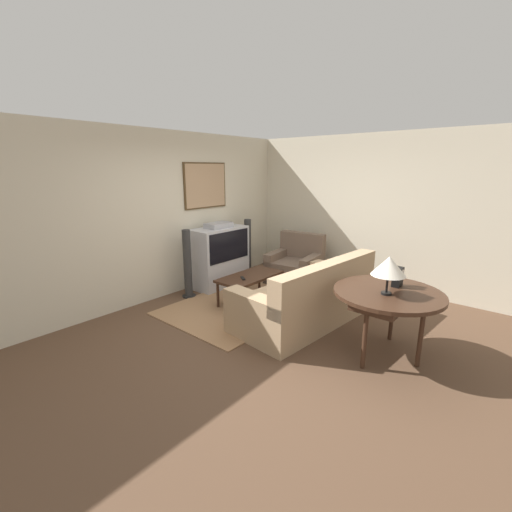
% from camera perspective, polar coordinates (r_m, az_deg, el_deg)
% --- Properties ---
extents(ground_plane, '(12.00, 12.00, 0.00)m').
position_cam_1_polar(ground_plane, '(4.77, 2.13, -11.80)').
color(ground_plane, brown).
extents(wall_back, '(12.00, 0.10, 2.70)m').
position_cam_1_polar(wall_back, '(5.89, -14.31, 6.67)').
color(wall_back, beige).
rests_on(wall_back, ground_plane).
extents(wall_right, '(0.06, 12.00, 2.70)m').
position_cam_1_polar(wall_right, '(6.60, 16.61, 7.26)').
color(wall_right, beige).
rests_on(wall_right, ground_plane).
extents(area_rug, '(2.56, 1.71, 0.01)m').
position_cam_1_polar(area_rug, '(5.56, -1.61, -7.77)').
color(area_rug, '#99704C').
rests_on(area_rug, ground_plane).
extents(tv, '(1.04, 0.54, 1.17)m').
position_cam_1_polar(tv, '(6.26, -6.11, -0.03)').
color(tv, '#B7B7BC').
rests_on(tv, ground_plane).
extents(couch, '(2.17, 1.18, 0.93)m').
position_cam_1_polar(couch, '(4.87, 8.48, -7.30)').
color(couch, tan).
rests_on(couch, ground_plane).
extents(armchair, '(0.93, 0.98, 0.91)m').
position_cam_1_polar(armchair, '(6.52, 6.59, -1.77)').
color(armchair, brown).
rests_on(armchair, ground_plane).
extents(coffee_table, '(1.10, 0.54, 0.45)m').
position_cam_1_polar(coffee_table, '(5.47, -1.01, -3.72)').
color(coffee_table, '#3D2619').
rests_on(coffee_table, ground_plane).
extents(console_table, '(1.19, 1.19, 0.78)m').
position_cam_1_polar(console_table, '(4.12, 21.16, -6.35)').
color(console_table, '#3D2619').
rests_on(console_table, ground_plane).
extents(table_lamp, '(0.36, 0.36, 0.42)m').
position_cam_1_polar(table_lamp, '(3.90, 21.27, -1.61)').
color(table_lamp, black).
rests_on(table_lamp, console_table).
extents(mantel_clock, '(0.14, 0.10, 0.23)m').
position_cam_1_polar(mantel_clock, '(4.26, 22.56, -3.24)').
color(mantel_clock, black).
rests_on(mantel_clock, console_table).
extents(remote, '(0.13, 0.16, 0.02)m').
position_cam_1_polar(remote, '(5.29, -2.19, -3.71)').
color(remote, black).
rests_on(remote, coffee_table).
extents(speaker_tower_left, '(0.23, 0.23, 1.15)m').
position_cam_1_polar(speaker_tower_left, '(5.77, -11.34, -1.55)').
color(speaker_tower_left, black).
rests_on(speaker_tower_left, ground_plane).
extents(speaker_tower_right, '(0.23, 0.23, 1.15)m').
position_cam_1_polar(speaker_tower_right, '(6.77, -1.40, 1.10)').
color(speaker_tower_right, black).
rests_on(speaker_tower_right, ground_plane).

